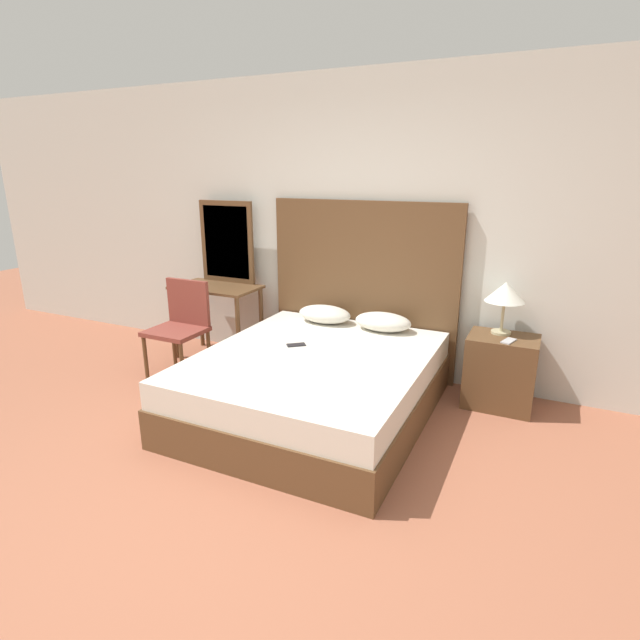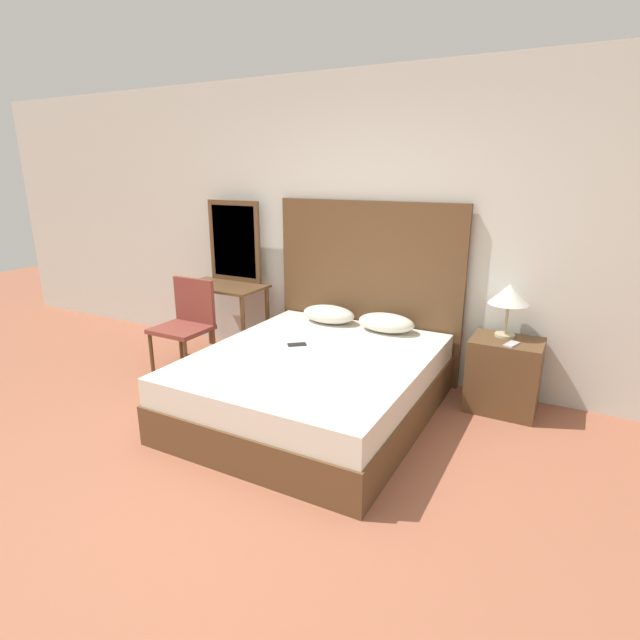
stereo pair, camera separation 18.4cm
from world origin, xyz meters
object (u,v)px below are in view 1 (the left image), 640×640
at_px(phone_on_bed, 296,345).
at_px(phone_on_nightstand, 509,341).
at_px(chair, 181,322).
at_px(nightstand, 500,371).
at_px(vanity_desk, 217,300).
at_px(table_lamp, 505,293).
at_px(bed, 315,385).

height_order(phone_on_bed, phone_on_nightstand, phone_on_nightstand).
height_order(phone_on_bed, chair, chair).
height_order(nightstand, phone_on_nightstand, phone_on_nightstand).
height_order(phone_on_nightstand, vanity_desk, vanity_desk).
xyz_separation_m(phone_on_bed, table_lamp, (1.49, 0.75, 0.42)).
height_order(bed, chair, chair).
bearing_deg(table_lamp, chair, -166.15).
distance_m(phone_on_bed, nightstand, 1.67).
distance_m(bed, chair, 1.50).
bearing_deg(nightstand, vanity_desk, -178.58).
bearing_deg(bed, nightstand, 31.12).
bearing_deg(vanity_desk, chair, -92.24).
relative_size(nightstand, vanity_desk, 0.69).
distance_m(bed, table_lamp, 1.67).
height_order(phone_on_bed, table_lamp, table_lamp).
relative_size(phone_on_nightstand, chair, 0.18).
relative_size(phone_on_nightstand, vanity_desk, 0.19).
distance_m(nightstand, phone_on_nightstand, 0.32).
distance_m(bed, phone_on_bed, 0.36).
bearing_deg(bed, table_lamp, 34.43).
bearing_deg(vanity_desk, phone_on_nightstand, -0.73).
xyz_separation_m(table_lamp, chair, (-2.73, -0.67, -0.41)).
bearing_deg(phone_on_nightstand, phone_on_bed, -160.30).
distance_m(bed, nightstand, 1.52).
distance_m(phone_on_bed, phone_on_nightstand, 1.66).
xyz_separation_m(bed, phone_on_nightstand, (1.34, 0.68, 0.35)).
relative_size(bed, table_lamp, 4.71).
relative_size(table_lamp, phone_on_nightstand, 2.58).
xyz_separation_m(bed, chair, (-1.46, 0.19, 0.27)).
relative_size(bed, nightstand, 3.36).
xyz_separation_m(phone_on_nightstand, vanity_desk, (-2.78, 0.04, 0.01)).
distance_m(phone_on_bed, chair, 1.24).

